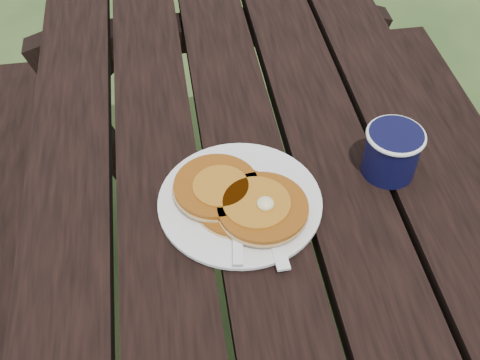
{
  "coord_description": "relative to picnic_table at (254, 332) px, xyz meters",
  "views": [
    {
      "loc": [
        -0.12,
        -0.59,
        1.49
      ],
      "look_at": [
        -0.02,
        0.03,
        0.8
      ],
      "focal_mm": 45.0,
      "sensor_mm": 36.0,
      "label": 1
    }
  ],
  "objects": [
    {
      "name": "picnic_table",
      "position": [
        0.0,
        0.0,
        0.0
      ],
      "size": [
        1.36,
        1.8,
        0.75
      ],
      "color": "black",
      "rests_on": "ground"
    },
    {
      "name": "plate",
      "position": [
        -0.03,
        0.02,
        0.39
      ],
      "size": [
        0.31,
        0.31,
        0.01
      ],
      "primitive_type": "cylinder",
      "rotation": [
        0.0,
        0.0,
        0.24
      ],
      "color": "white",
      "rests_on": "picnic_table"
    },
    {
      "name": "pancake_stack",
      "position": [
        -0.03,
        0.02,
        0.41
      ],
      "size": [
        0.2,
        0.19,
        0.04
      ],
      "rotation": [
        0.0,
        0.0,
        -0.42
      ],
      "color": "#994F11",
      "rests_on": "plate"
    },
    {
      "name": "knife",
      "position": [
        0.01,
        -0.03,
        0.39
      ],
      "size": [
        0.03,
        0.18,
        0.0
      ],
      "primitive_type": "cube",
      "rotation": [
        0.0,
        0.0,
        0.03
      ],
      "color": "white",
      "rests_on": "plate"
    },
    {
      "name": "fork",
      "position": [
        -0.04,
        -0.05,
        0.4
      ],
      "size": [
        0.05,
        0.16,
        0.01
      ],
      "primitive_type": null,
      "rotation": [
        0.0,
        0.0,
        -0.14
      ],
      "color": "white",
      "rests_on": "plate"
    },
    {
      "name": "coffee_cup",
      "position": [
        0.23,
        0.06,
        0.43
      ],
      "size": [
        0.1,
        0.1,
        0.09
      ],
      "rotation": [
        0.0,
        0.0,
        0.18
      ],
      "color": "black",
      "rests_on": "picnic_table"
    }
  ]
}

